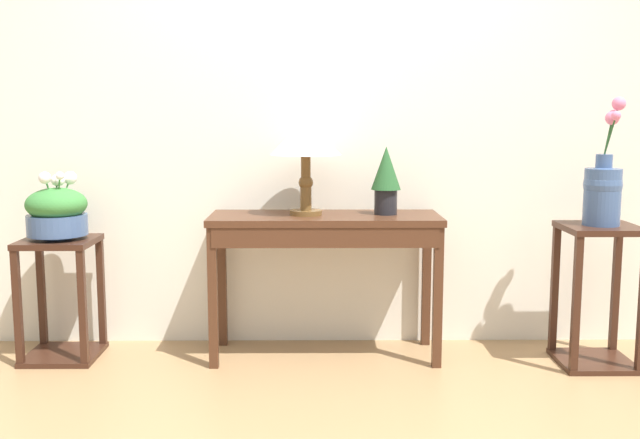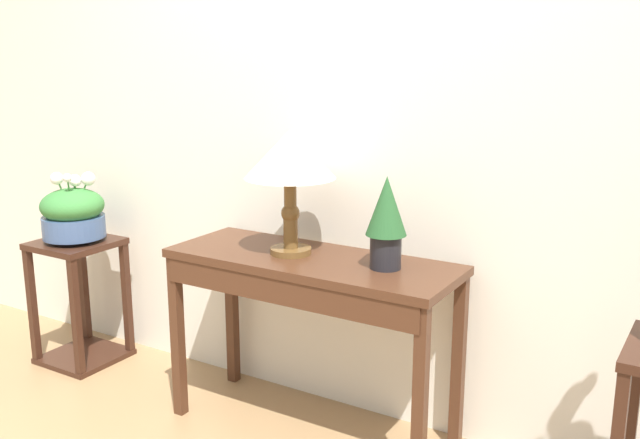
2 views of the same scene
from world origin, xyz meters
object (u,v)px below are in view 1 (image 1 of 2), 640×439
(pedestal_stand_left, at_px, (61,299))
(console_table, at_px, (325,236))
(pedestal_stand_right, at_px, (597,296))
(table_lamp, at_px, (306,140))
(planter_bowl_wide_left, at_px, (57,211))
(potted_plant_on_console, at_px, (386,177))
(flower_vase_tall_right, at_px, (603,187))

(pedestal_stand_left, bearing_deg, console_table, -0.15)
(pedestal_stand_right, bearing_deg, table_lamp, 174.34)
(table_lamp, xyz_separation_m, pedestal_stand_left, (-1.27, -0.02, -0.82))
(planter_bowl_wide_left, bearing_deg, potted_plant_on_console, 1.38)
(potted_plant_on_console, xyz_separation_m, pedestal_stand_left, (-1.68, -0.04, -0.63))
(table_lamp, xyz_separation_m, flower_vase_tall_right, (1.47, -0.15, -0.22))
(console_table, distance_m, pedestal_stand_left, 1.41)
(planter_bowl_wide_left, bearing_deg, flower_vase_tall_right, -2.63)
(console_table, height_order, pedestal_stand_right, console_table)
(table_lamp, height_order, pedestal_stand_left, table_lamp)
(planter_bowl_wide_left, distance_m, flower_vase_tall_right, 2.74)
(console_table, bearing_deg, pedestal_stand_right, -5.05)
(planter_bowl_wide_left, relative_size, flower_vase_tall_right, 0.55)
(console_table, bearing_deg, flower_vase_tall_right, -5.08)
(console_table, bearing_deg, table_lamp, 166.01)
(pedestal_stand_right, bearing_deg, flower_vase_tall_right, -25.90)
(console_table, relative_size, planter_bowl_wide_left, 3.39)
(table_lamp, relative_size, pedestal_stand_left, 0.78)
(console_table, bearing_deg, planter_bowl_wide_left, 179.83)
(pedestal_stand_left, bearing_deg, flower_vase_tall_right, -2.62)
(potted_plant_on_console, relative_size, pedestal_stand_left, 0.55)
(pedestal_stand_left, bearing_deg, potted_plant_on_console, 1.40)
(table_lamp, xyz_separation_m, pedestal_stand_right, (1.47, -0.15, -0.77))
(potted_plant_on_console, relative_size, pedestal_stand_right, 0.49)
(potted_plant_on_console, bearing_deg, pedestal_stand_left, -178.60)
(planter_bowl_wide_left, xyz_separation_m, flower_vase_tall_right, (2.74, -0.13, 0.13))
(console_table, height_order, pedestal_stand_left, console_table)
(table_lamp, height_order, planter_bowl_wide_left, table_lamp)
(console_table, relative_size, table_lamp, 2.38)
(console_table, distance_m, pedestal_stand_right, 1.40)
(potted_plant_on_console, distance_m, flower_vase_tall_right, 1.07)
(console_table, distance_m, flower_vase_tall_right, 1.40)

